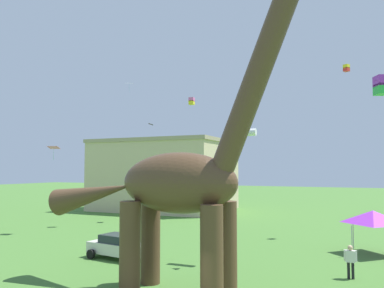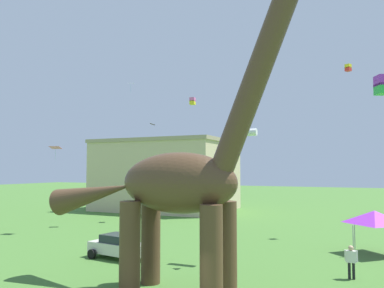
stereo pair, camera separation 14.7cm
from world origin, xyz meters
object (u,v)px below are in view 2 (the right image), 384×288
object	(u,v)px
dinosaur_sculpture	(177,183)
person_watching_child	(351,259)
kite_mid_right	(153,124)
kite_high_left	(243,132)
festival_canopy_tent	(375,217)
kite_high_right	(131,83)
kite_near_high	(348,68)
kite_apex	(55,148)
parked_sedan_left	(120,246)
person_photographer	(126,233)
kite_far_left	(193,101)
kite_trailing	(383,85)

from	to	relation	value
dinosaur_sculpture	person_watching_child	world-z (taller)	dinosaur_sculpture
dinosaur_sculpture	kite_mid_right	bearing A→B (deg)	142.72
person_watching_child	kite_high_left	bearing A→B (deg)	-132.45
festival_canopy_tent	kite_high_right	world-z (taller)	kite_high_right
kite_near_high	kite_mid_right	bearing A→B (deg)	177.15
kite_apex	kite_high_right	size ratio (longest dim) A/B	1.22
kite_mid_right	kite_near_high	bearing A→B (deg)	-2.85
parked_sedan_left	person_photographer	bearing A→B (deg)	128.99
person_photographer	kite_high_right	distance (m)	17.19
parked_sedan_left	kite_apex	distance (m)	14.82
dinosaur_sculpture	kite_mid_right	xyz separation A→B (m)	(-14.20, 21.69, 5.80)
kite_mid_right	kite_high_right	bearing A→B (deg)	-99.99
festival_canopy_tent	kite_apex	bearing A→B (deg)	-175.13
person_watching_child	kite_near_high	xyz separation A→B (m)	(-0.53, 14.57, 13.95)
kite_apex	kite_far_left	world-z (taller)	kite_far_left
person_watching_child	kite_high_left	xyz separation A→B (m)	(-6.30, 1.21, 7.15)
person_watching_child	kite_apex	bearing A→B (deg)	-132.18
parked_sedan_left	kite_apex	bearing A→B (deg)	161.07
person_photographer	kite_mid_right	world-z (taller)	kite_mid_right
dinosaur_sculpture	kite_near_high	world-z (taller)	kite_near_high
person_photographer	dinosaur_sculpture	bearing A→B (deg)	112.46
dinosaur_sculpture	parked_sedan_left	world-z (taller)	dinosaur_sculpture
person_photographer	parked_sedan_left	bearing A→B (deg)	99.00
dinosaur_sculpture	kite_far_left	distance (m)	11.25
kite_high_left	kite_trailing	bearing A→B (deg)	-14.84
festival_canopy_tent	dinosaur_sculpture	bearing A→B (deg)	-123.15
festival_canopy_tent	kite_apex	world-z (taller)	kite_apex
person_photographer	festival_canopy_tent	xyz separation A→B (m)	(18.45, 3.02, 1.86)
dinosaur_sculpture	person_watching_child	xyz separation A→B (m)	(7.38, 6.07, -4.13)
parked_sedan_left	kite_far_left	size ratio (longest dim) A/B	8.34
kite_high_right	kite_trailing	bearing A→B (deg)	-28.39
person_photographer	kite_near_high	size ratio (longest dim) A/B	1.80
person_photographer	kite_apex	size ratio (longest dim) A/B	0.87
festival_canopy_tent	kite_mid_right	world-z (taller)	kite_mid_right
kite_mid_right	kite_high_left	size ratio (longest dim) A/B	0.58
person_photographer	kite_mid_right	size ratio (longest dim) A/B	1.18
dinosaur_sculpture	parked_sedan_left	bearing A→B (deg)	163.40
dinosaur_sculpture	kite_high_left	xyz separation A→B (m)	(1.07, 7.28, 3.02)
kite_apex	kite_trailing	size ratio (longest dim) A/B	1.35
kite_apex	kite_near_high	world-z (taller)	kite_near_high
parked_sedan_left	person_watching_child	distance (m)	14.16
kite_far_left	kite_high_right	size ratio (longest dim) A/B	0.49
festival_canopy_tent	kite_apex	xyz separation A→B (m)	(-26.91, -2.29, 5.32)
kite_apex	kite_trailing	world-z (taller)	kite_trailing
parked_sedan_left	person_watching_child	bearing A→B (deg)	13.09
kite_apex	kite_high_left	bearing A→B (deg)	-10.54
festival_canopy_tent	kite_high_left	world-z (taller)	kite_high_left
dinosaur_sculpture	person_watching_child	size ratio (longest dim) A/B	8.11
kite_trailing	kite_far_left	bearing A→B (deg)	162.38
person_photographer	kite_mid_right	bearing A→B (deg)	-90.88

